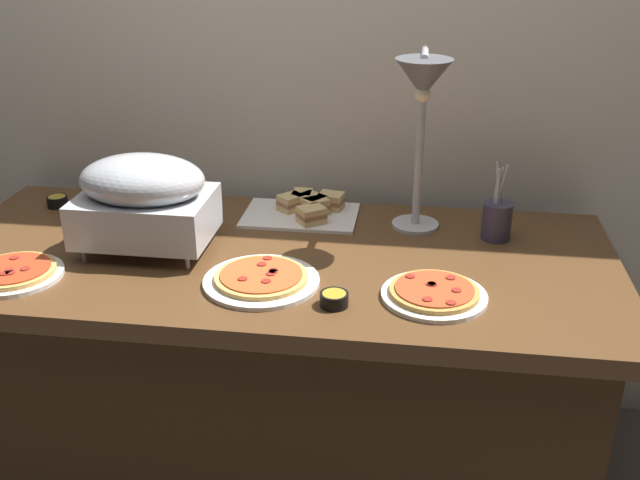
{
  "coord_description": "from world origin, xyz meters",
  "views": [
    {
      "loc": [
        0.39,
        -1.82,
        1.64
      ],
      "look_at": [
        0.14,
        0.0,
        0.81
      ],
      "focal_mm": 41.53,
      "sensor_mm": 36.0,
      "label": 1
    }
  ],
  "objects_px": {
    "pizza_plate_front": "(434,293)",
    "utensil_holder": "(497,219)",
    "sauce_cup_near": "(334,299)",
    "heat_lamp": "(422,98)",
    "sandwich_platter": "(307,208)",
    "sauce_cup_far": "(57,201)",
    "pizza_plate_raised_stand": "(13,273)",
    "pizza_plate_center": "(261,279)",
    "chafing_dish": "(144,198)"
  },
  "relations": [
    {
      "from": "pizza_plate_front",
      "to": "pizza_plate_center",
      "type": "relative_size",
      "value": 0.88
    },
    {
      "from": "pizza_plate_raised_stand",
      "to": "utensil_holder",
      "type": "relative_size",
      "value": 1.09
    },
    {
      "from": "pizza_plate_center",
      "to": "sandwich_platter",
      "type": "height_order",
      "value": "sandwich_platter"
    },
    {
      "from": "pizza_plate_center",
      "to": "sauce_cup_near",
      "type": "distance_m",
      "value": 0.22
    },
    {
      "from": "pizza_plate_raised_stand",
      "to": "sauce_cup_far",
      "type": "relative_size",
      "value": 3.85
    },
    {
      "from": "pizza_plate_front",
      "to": "utensil_holder",
      "type": "distance_m",
      "value": 0.43
    },
    {
      "from": "pizza_plate_front",
      "to": "sauce_cup_near",
      "type": "relative_size",
      "value": 3.74
    },
    {
      "from": "sauce_cup_far",
      "to": "sandwich_platter",
      "type": "bearing_deg",
      "value": 2.55
    },
    {
      "from": "pizza_plate_front",
      "to": "sauce_cup_far",
      "type": "bearing_deg",
      "value": 159.5
    },
    {
      "from": "chafing_dish",
      "to": "sandwich_platter",
      "type": "xyz_separation_m",
      "value": [
        0.4,
        0.31,
        -0.13
      ]
    },
    {
      "from": "sauce_cup_near",
      "to": "pizza_plate_front",
      "type": "bearing_deg",
      "value": 16.87
    },
    {
      "from": "heat_lamp",
      "to": "sauce_cup_far",
      "type": "distance_m",
      "value": 1.22
    },
    {
      "from": "pizza_plate_raised_stand",
      "to": "sauce_cup_far",
      "type": "height_order",
      "value": "sauce_cup_far"
    },
    {
      "from": "chafing_dish",
      "to": "sandwich_platter",
      "type": "height_order",
      "value": "chafing_dish"
    },
    {
      "from": "pizza_plate_raised_stand",
      "to": "chafing_dish",
      "type": "bearing_deg",
      "value": 37.07
    },
    {
      "from": "pizza_plate_front",
      "to": "heat_lamp",
      "type": "bearing_deg",
      "value": 99.94
    },
    {
      "from": "pizza_plate_center",
      "to": "sandwich_platter",
      "type": "relative_size",
      "value": 0.85
    },
    {
      "from": "pizza_plate_front",
      "to": "pizza_plate_center",
      "type": "bearing_deg",
      "value": 177.9
    },
    {
      "from": "sandwich_platter",
      "to": "utensil_holder",
      "type": "height_order",
      "value": "utensil_holder"
    },
    {
      "from": "pizza_plate_center",
      "to": "pizza_plate_raised_stand",
      "type": "height_order",
      "value": "same"
    },
    {
      "from": "sauce_cup_far",
      "to": "utensil_holder",
      "type": "relative_size",
      "value": 0.28
    },
    {
      "from": "pizza_plate_raised_stand",
      "to": "sauce_cup_near",
      "type": "xyz_separation_m",
      "value": [
        0.84,
        -0.03,
        0.01
      ]
    },
    {
      "from": "sauce_cup_near",
      "to": "pizza_plate_raised_stand",
      "type": "bearing_deg",
      "value": 177.82
    },
    {
      "from": "sandwich_platter",
      "to": "sauce_cup_far",
      "type": "xyz_separation_m",
      "value": [
        -0.81,
        -0.04,
        -0.01
      ]
    },
    {
      "from": "pizza_plate_center",
      "to": "sandwich_platter",
      "type": "xyz_separation_m",
      "value": [
        0.04,
        0.47,
        0.01
      ]
    },
    {
      "from": "pizza_plate_front",
      "to": "chafing_dish",
      "type": "bearing_deg",
      "value": 167.47
    },
    {
      "from": "utensil_holder",
      "to": "heat_lamp",
      "type": "bearing_deg",
      "value": -164.52
    },
    {
      "from": "pizza_plate_front",
      "to": "sauce_cup_far",
      "type": "relative_size",
      "value": 4.0
    },
    {
      "from": "sauce_cup_near",
      "to": "utensil_holder",
      "type": "height_order",
      "value": "utensil_holder"
    },
    {
      "from": "heat_lamp",
      "to": "utensil_holder",
      "type": "height_order",
      "value": "heat_lamp"
    },
    {
      "from": "pizza_plate_raised_stand",
      "to": "sandwich_platter",
      "type": "xyz_separation_m",
      "value": [
        0.69,
        0.52,
        0.01
      ]
    },
    {
      "from": "utensil_holder",
      "to": "pizza_plate_front",
      "type": "bearing_deg",
      "value": -114.24
    },
    {
      "from": "pizza_plate_center",
      "to": "pizza_plate_raised_stand",
      "type": "relative_size",
      "value": 1.19
    },
    {
      "from": "chafing_dish",
      "to": "pizza_plate_raised_stand",
      "type": "xyz_separation_m",
      "value": [
        -0.29,
        -0.22,
        -0.14
      ]
    },
    {
      "from": "chafing_dish",
      "to": "utensil_holder",
      "type": "relative_size",
      "value": 1.57
    },
    {
      "from": "heat_lamp",
      "to": "pizza_plate_front",
      "type": "bearing_deg",
      "value": -80.06
    },
    {
      "from": "pizza_plate_raised_stand",
      "to": "sandwich_platter",
      "type": "height_order",
      "value": "sandwich_platter"
    },
    {
      "from": "sandwich_platter",
      "to": "sauce_cup_far",
      "type": "relative_size",
      "value": 5.35
    },
    {
      "from": "chafing_dish",
      "to": "sauce_cup_far",
      "type": "distance_m",
      "value": 0.51
    },
    {
      "from": "pizza_plate_front",
      "to": "utensil_holder",
      "type": "height_order",
      "value": "utensil_holder"
    },
    {
      "from": "sauce_cup_far",
      "to": "sauce_cup_near",
      "type": "bearing_deg",
      "value": -28.47
    },
    {
      "from": "chafing_dish",
      "to": "pizza_plate_raised_stand",
      "type": "height_order",
      "value": "chafing_dish"
    },
    {
      "from": "sandwich_platter",
      "to": "sauce_cup_far",
      "type": "distance_m",
      "value": 0.81
    },
    {
      "from": "heat_lamp",
      "to": "sandwich_platter",
      "type": "bearing_deg",
      "value": 154.59
    },
    {
      "from": "sauce_cup_far",
      "to": "pizza_plate_center",
      "type": "bearing_deg",
      "value": -29.56
    },
    {
      "from": "heat_lamp",
      "to": "pizza_plate_center",
      "type": "relative_size",
      "value": 1.8
    },
    {
      "from": "utensil_holder",
      "to": "pizza_plate_center",
      "type": "bearing_deg",
      "value": -148.67
    },
    {
      "from": "pizza_plate_center",
      "to": "sauce_cup_far",
      "type": "relative_size",
      "value": 4.56
    },
    {
      "from": "pizza_plate_front",
      "to": "sauce_cup_far",
      "type": "distance_m",
      "value": 1.28
    },
    {
      "from": "pizza_plate_center",
      "to": "sauce_cup_far",
      "type": "height_order",
      "value": "sauce_cup_far"
    }
  ]
}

